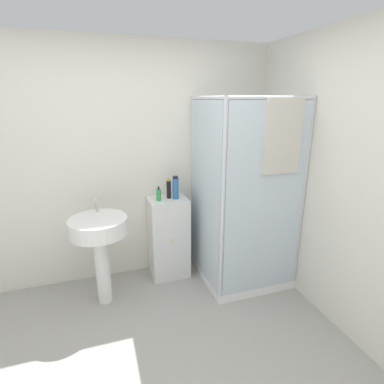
# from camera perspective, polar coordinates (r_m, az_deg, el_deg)

# --- Properties ---
(wall_back) EXTENTS (6.40, 0.06, 2.50)m
(wall_back) POSITION_cam_1_polar(r_m,az_deg,el_deg) (3.24, -13.86, 4.86)
(wall_back) COLOR silver
(wall_back) RESTS_ON ground_plane
(shower_enclosure) EXTENTS (0.88, 0.91, 1.95)m
(shower_enclosure) POSITION_cam_1_polar(r_m,az_deg,el_deg) (3.27, 9.18, -7.90)
(shower_enclosure) COLOR white
(shower_enclosure) RESTS_ON ground_plane
(vanity_cabinet) EXTENTS (0.41, 0.37, 0.91)m
(vanity_cabinet) POSITION_cam_1_polar(r_m,az_deg,el_deg) (3.37, -4.46, -8.56)
(vanity_cabinet) COLOR silver
(vanity_cabinet) RESTS_ON ground_plane
(sink) EXTENTS (0.53, 0.53, 1.01)m
(sink) POSITION_cam_1_polar(r_m,az_deg,el_deg) (2.94, -17.22, -8.18)
(sink) COLOR white
(sink) RESTS_ON ground_plane
(soap_dispenser) EXTENTS (0.05, 0.05, 0.15)m
(soap_dispenser) POSITION_cam_1_polar(r_m,az_deg,el_deg) (3.13, -6.38, -0.51)
(soap_dispenser) COLOR green
(soap_dispenser) RESTS_ON vanity_cabinet
(shampoo_bottle_tall_black) EXTENTS (0.05, 0.05, 0.21)m
(shampoo_bottle_tall_black) POSITION_cam_1_polar(r_m,az_deg,el_deg) (3.19, -4.46, 0.63)
(shampoo_bottle_tall_black) COLOR black
(shampoo_bottle_tall_black) RESTS_ON vanity_cabinet
(shampoo_bottle_blue) EXTENTS (0.06, 0.06, 0.25)m
(shampoo_bottle_blue) POSITION_cam_1_polar(r_m,az_deg,el_deg) (3.16, -3.15, 0.82)
(shampoo_bottle_blue) COLOR #2D66A3
(shampoo_bottle_blue) RESTS_ON vanity_cabinet
(lotion_bottle_white) EXTENTS (0.04, 0.04, 0.19)m
(lotion_bottle_white) POSITION_cam_1_polar(r_m,az_deg,el_deg) (3.25, -4.73, 0.53)
(lotion_bottle_white) COLOR beige
(lotion_bottle_white) RESTS_ON vanity_cabinet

